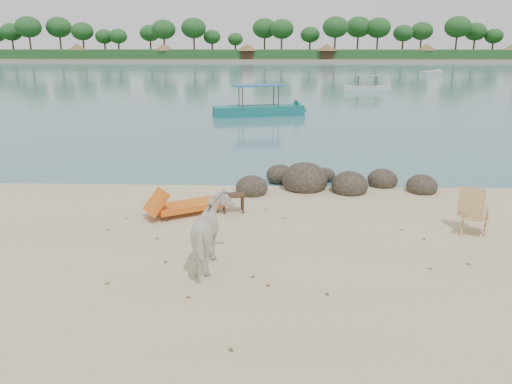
% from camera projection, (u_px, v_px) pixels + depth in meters
% --- Properties ---
extents(water, '(400.00, 400.00, 0.00)m').
position_uv_depth(water, '(274.00, 69.00, 96.98)').
color(water, '#36636D').
rests_on(water, ground).
extents(far_shore, '(420.00, 90.00, 1.40)m').
position_uv_depth(far_shore, '(274.00, 58.00, 173.62)').
color(far_shore, tan).
rests_on(far_shore, ground).
extents(far_scenery, '(420.00, 18.00, 9.50)m').
position_uv_depth(far_scenery, '(274.00, 49.00, 140.82)').
color(far_scenery, '#1E4C1E').
rests_on(far_scenery, ground).
extents(boulders, '(6.39, 2.82, 1.12)m').
position_uv_depth(boulders, '(325.00, 182.00, 16.23)').
color(boulders, '#2B241C').
rests_on(boulders, ground).
extents(cow, '(0.82, 1.78, 1.50)m').
position_uv_depth(cow, '(213.00, 235.00, 10.30)').
color(cow, white).
rests_on(cow, ground).
extents(side_table, '(0.71, 0.53, 0.51)m').
position_uv_depth(side_table, '(233.00, 204.00, 13.85)').
color(side_table, '#302013').
rests_on(side_table, ground).
extents(lounge_chair, '(2.33, 1.82, 0.67)m').
position_uv_depth(lounge_chair, '(188.00, 203.00, 13.71)').
color(lounge_chair, '#E35C1A').
rests_on(lounge_chair, ground).
extents(deck_chair, '(0.91, 0.94, 1.07)m').
position_uv_depth(deck_chair, '(475.00, 214.00, 12.23)').
color(deck_chair, tan).
rests_on(deck_chair, ground).
extents(boat_near, '(6.87, 3.15, 3.26)m').
position_uv_depth(boat_near, '(259.00, 90.00, 32.81)').
color(boat_near, '#166B69').
rests_on(boat_near, water).
extents(boat_mid, '(5.26, 1.67, 2.53)m').
position_uv_depth(boat_mid, '(368.00, 78.00, 50.62)').
color(boat_mid, silver).
rests_on(boat_mid, water).
extents(boat_far, '(5.10, 5.13, 0.69)m').
position_uv_depth(boat_far, '(431.00, 72.00, 78.21)').
color(boat_far, beige).
rests_on(boat_far, water).
extents(dead_leaves, '(8.48, 6.90, 0.00)m').
position_uv_depth(dead_leaves, '(249.00, 250.00, 11.42)').
color(dead_leaves, brown).
rests_on(dead_leaves, ground).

